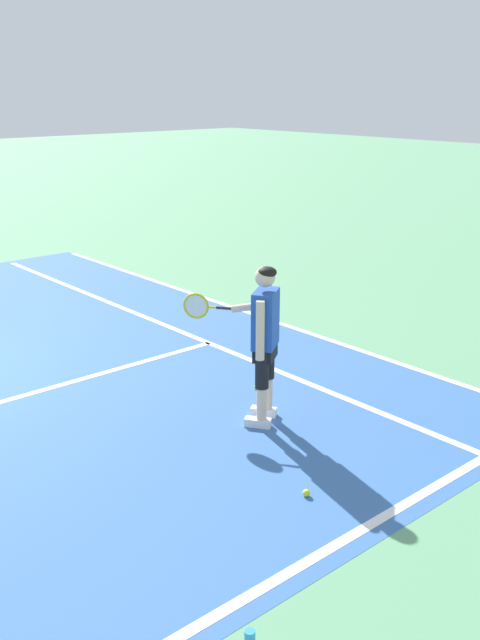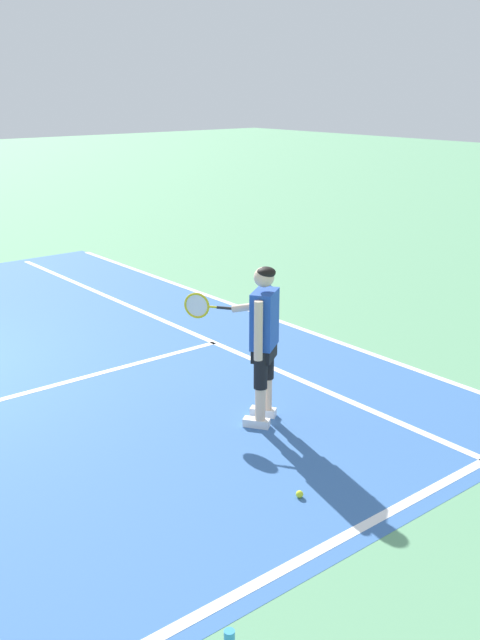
% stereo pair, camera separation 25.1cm
% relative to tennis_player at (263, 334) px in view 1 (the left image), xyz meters
% --- Properties ---
extents(line_singles_right, '(0.10, 10.74, 0.01)m').
position_rel_tennis_player_xyz_m(line_singles_right, '(1.12, 3.34, -0.99)').
color(line_singles_right, white).
rests_on(line_singles_right, ground).
extents(line_doubles_right, '(0.10, 10.74, 0.01)m').
position_rel_tennis_player_xyz_m(line_doubles_right, '(2.49, 3.34, -0.99)').
color(line_doubles_right, white).
rests_on(line_doubles_right, ground).
extents(tennis_player, '(0.59, 1.21, 1.71)m').
position_rel_tennis_player_xyz_m(tennis_player, '(0.00, 0.00, 0.00)').
color(tennis_player, white).
rests_on(tennis_player, ground).
extents(tennis_ball_near_feet, '(0.07, 0.07, 0.07)m').
position_rel_tennis_player_xyz_m(tennis_ball_near_feet, '(-0.74, -1.38, -0.96)').
color(tennis_ball_near_feet, '#CCE02D').
rests_on(tennis_ball_near_feet, ground).
extents(tennis_ball_by_baseline, '(0.07, 0.07, 0.07)m').
position_rel_tennis_player_xyz_m(tennis_ball_by_baseline, '(0.53, 0.67, -0.96)').
color(tennis_ball_by_baseline, '#CCE02D').
rests_on(tennis_ball_by_baseline, ground).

